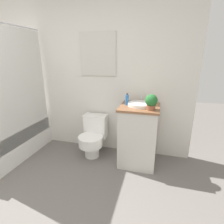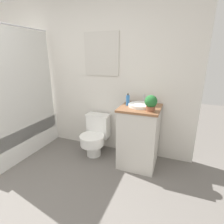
{
  "view_description": "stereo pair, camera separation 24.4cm",
  "coord_description": "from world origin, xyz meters",
  "px_view_note": "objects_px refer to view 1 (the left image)",
  "views": [
    {
      "loc": [
        1.25,
        -0.66,
        1.56
      ],
      "look_at": [
        0.64,
        1.58,
        0.82
      ],
      "focal_mm": 28.0,
      "sensor_mm": 36.0,
      "label": 1
    },
    {
      "loc": [
        1.48,
        -0.58,
        1.56
      ],
      "look_at": [
        0.64,
        1.58,
        0.82
      ],
      "focal_mm": 28.0,
      "sensor_mm": 36.0,
      "label": 2
    }
  ],
  "objects_px": {
    "sink": "(140,104)",
    "potted_plant": "(151,102)",
    "toilet": "(93,136)",
    "soap_bottle": "(127,100)"
  },
  "relations": [
    {
      "from": "toilet",
      "to": "sink",
      "type": "height_order",
      "value": "sink"
    },
    {
      "from": "toilet",
      "to": "sink",
      "type": "distance_m",
      "value": 0.94
    },
    {
      "from": "sink",
      "to": "soap_bottle",
      "type": "distance_m",
      "value": 0.2
    },
    {
      "from": "sink",
      "to": "potted_plant",
      "type": "relative_size",
      "value": 1.86
    },
    {
      "from": "sink",
      "to": "potted_plant",
      "type": "bearing_deg",
      "value": -45.76
    },
    {
      "from": "toilet",
      "to": "sink",
      "type": "bearing_deg",
      "value": -0.8
    },
    {
      "from": "toilet",
      "to": "soap_bottle",
      "type": "distance_m",
      "value": 0.84
    },
    {
      "from": "potted_plant",
      "to": "sink",
      "type": "bearing_deg",
      "value": 134.24
    },
    {
      "from": "soap_bottle",
      "to": "potted_plant",
      "type": "distance_m",
      "value": 0.38
    },
    {
      "from": "toilet",
      "to": "soap_bottle",
      "type": "xyz_separation_m",
      "value": [
        0.55,
        -0.02,
        0.64
      ]
    }
  ]
}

